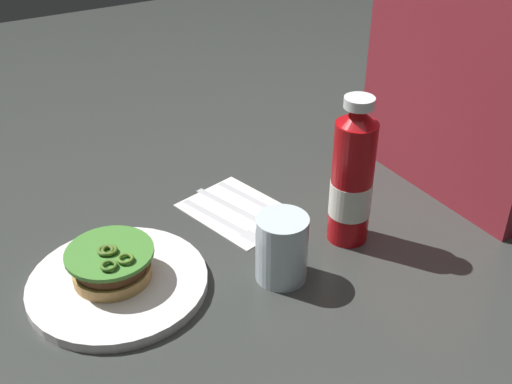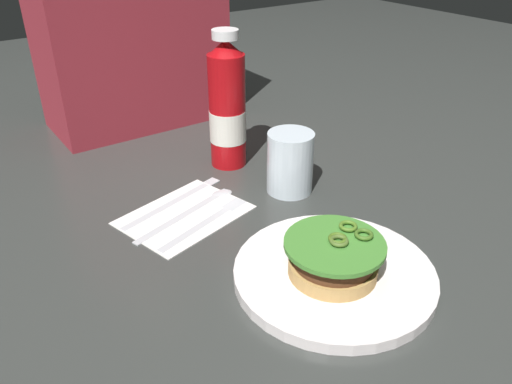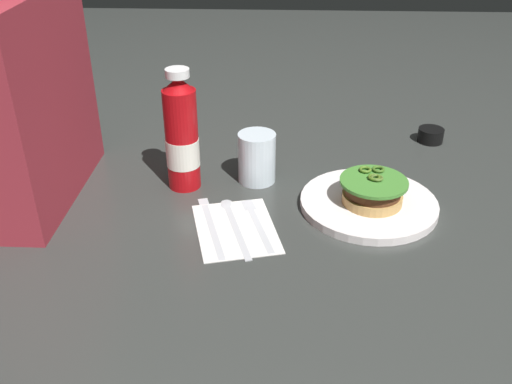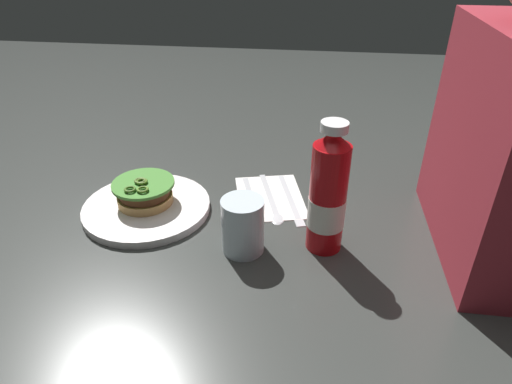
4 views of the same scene
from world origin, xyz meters
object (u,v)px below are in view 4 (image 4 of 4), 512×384
burger_sandwich (144,192)px  water_glass (243,226)px  ketchup_bottle (328,196)px  dinner_plate (147,207)px  spoon_utensil (273,203)px  napkin (270,197)px  butter_knife (292,201)px  fork_utensil (252,201)px

burger_sandwich → water_glass: bearing=64.5°
ketchup_bottle → water_glass: 0.15m
dinner_plate → spoon_utensil: bearing=102.3°
napkin → butter_knife: (0.01, 0.05, 0.00)m
burger_sandwich → spoon_utensil: 0.26m
dinner_plate → spoon_utensil: (-0.05, 0.25, -0.00)m
ketchup_bottle → napkin: (-0.15, -0.11, -0.10)m
ketchup_bottle → napkin: 0.21m
napkin → fork_utensil: size_ratio=1.04×
fork_utensil → spoon_utensil: bearing=87.9°
spoon_utensil → dinner_plate: bearing=-77.7°
butter_knife → water_glass: bearing=-24.7°
fork_utensil → spoon_utensil: size_ratio=0.89×
dinner_plate → butter_knife: dinner_plate is taller
dinner_plate → ketchup_bottle: bearing=79.2°
water_glass → spoon_utensil: bearing=165.9°
dinner_plate → ketchup_bottle: (0.07, 0.35, 0.10)m
dinner_plate → napkin: bearing=109.1°
dinner_plate → ketchup_bottle: size_ratio=1.06×
dinner_plate → ketchup_bottle: ketchup_bottle is taller
ketchup_bottle → fork_utensil: ketchup_bottle is taller
burger_sandwich → fork_utensil: 0.22m
napkin → butter_knife: 0.05m
burger_sandwich → water_glass: water_glass is taller
burger_sandwich → napkin: bearing=107.3°
fork_utensil → spoon_utensil: 0.04m
ketchup_bottle → fork_utensil: (-0.12, -0.15, -0.10)m
burger_sandwich → napkin: (-0.08, 0.24, -0.04)m
spoon_utensil → butter_knife: size_ratio=0.98×
water_glass → spoon_utensil: (-0.15, 0.04, -0.05)m
butter_knife → dinner_plate: bearing=-76.6°
burger_sandwich → butter_knife: 0.30m
fork_utensil → water_glass: bearing=1.8°
ketchup_bottle → butter_knife: 0.18m
ketchup_bottle → napkin: ketchup_bottle is taller
water_glass → butter_knife: water_glass is taller
fork_utensil → spoon_utensil: (0.00, 0.04, 0.00)m
napkin → fork_utensil: (0.03, -0.03, 0.00)m
water_glass → napkin: (-0.18, 0.03, -0.05)m
water_glass → napkin: 0.19m
dinner_plate → burger_sandwich: (-0.01, -0.00, 0.03)m
burger_sandwich → fork_utensil: burger_sandwich is taller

